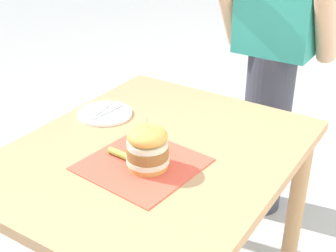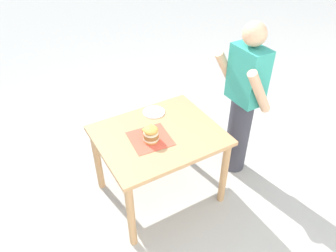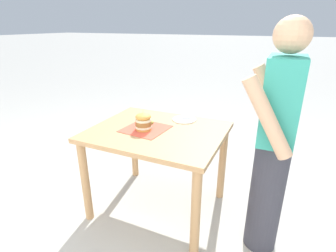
{
  "view_description": "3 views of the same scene",
  "coord_description": "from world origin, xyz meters",
  "px_view_note": "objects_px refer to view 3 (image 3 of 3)",
  "views": [
    {
      "loc": [
        0.81,
        -1.16,
        1.63
      ],
      "look_at": [
        0.0,
        0.1,
        0.85
      ],
      "focal_mm": 50.0,
      "sensor_mm": 36.0,
      "label": 1
    },
    {
      "loc": [
        2.06,
        -1.11,
        2.66
      ],
      "look_at": [
        0.0,
        0.1,
        0.85
      ],
      "focal_mm": 35.0,
      "sensor_mm": 36.0,
      "label": 2
    },
    {
      "loc": [
        1.85,
        0.94,
        1.64
      ],
      "look_at": [
        0.0,
        0.1,
        0.85
      ],
      "focal_mm": 28.0,
      "sensor_mm": 36.0,
      "label": 3
    }
  ],
  "objects_px": {
    "pickle_spear": "(150,124)",
    "diner_across_table": "(274,142)",
    "patio_table": "(158,143)",
    "sandwich": "(143,121)",
    "side_plate_with_forks": "(184,119)"
  },
  "relations": [
    {
      "from": "sandwich",
      "to": "diner_across_table",
      "type": "height_order",
      "value": "diner_across_table"
    },
    {
      "from": "patio_table",
      "to": "sandwich",
      "type": "relative_size",
      "value": 6.07
    },
    {
      "from": "sandwich",
      "to": "pickle_spear",
      "type": "bearing_deg",
      "value": -178.7
    },
    {
      "from": "side_plate_with_forks",
      "to": "diner_across_table",
      "type": "distance_m",
      "value": 0.9
    },
    {
      "from": "pickle_spear",
      "to": "diner_across_table",
      "type": "relative_size",
      "value": 0.05
    },
    {
      "from": "patio_table",
      "to": "sandwich",
      "type": "height_order",
      "value": "sandwich"
    },
    {
      "from": "sandwich",
      "to": "diner_across_table",
      "type": "distance_m",
      "value": 1.03
    },
    {
      "from": "side_plate_with_forks",
      "to": "diner_across_table",
      "type": "xyz_separation_m",
      "value": [
        0.39,
        0.8,
        0.08
      ]
    },
    {
      "from": "patio_table",
      "to": "pickle_spear",
      "type": "relative_size",
      "value": 12.83
    },
    {
      "from": "diner_across_table",
      "to": "patio_table",
      "type": "bearing_deg",
      "value": -94.37
    },
    {
      "from": "side_plate_with_forks",
      "to": "diner_across_table",
      "type": "height_order",
      "value": "diner_across_table"
    },
    {
      "from": "patio_table",
      "to": "pickle_spear",
      "type": "height_order",
      "value": "pickle_spear"
    },
    {
      "from": "side_plate_with_forks",
      "to": "sandwich",
      "type": "bearing_deg",
      "value": -31.39
    },
    {
      "from": "pickle_spear",
      "to": "patio_table",
      "type": "bearing_deg",
      "value": 58.59
    },
    {
      "from": "pickle_spear",
      "to": "diner_across_table",
      "type": "distance_m",
      "value": 1.05
    }
  ]
}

